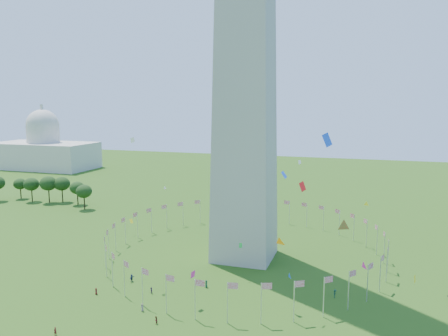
# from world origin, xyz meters

# --- Properties ---
(flag_ring) EXTENTS (80.24, 80.24, 9.00)m
(flag_ring) POSITION_xyz_m (-0.00, 50.00, 4.50)
(flag_ring) COLOR silver
(flag_ring) RESTS_ON ground
(capitol_building) EXTENTS (70.00, 35.00, 46.00)m
(capitol_building) POSITION_xyz_m (-180.00, 180.00, 23.00)
(capitol_building) COLOR beige
(capitol_building) RESTS_ON ground
(crowd) EXTENTS (100.47, 65.97, 2.03)m
(crowd) POSITION_xyz_m (10.85, 9.79, 0.89)
(crowd) COLOR #252525
(crowd) RESTS_ON ground
(kites_aloft) EXTENTS (112.32, 69.61, 37.15)m
(kites_aloft) POSITION_xyz_m (15.25, 20.44, 19.82)
(kites_aloft) COLOR #CC2699
(kites_aloft) RESTS_ON ground
(tree_line_west) EXTENTS (55.46, 15.86, 12.02)m
(tree_line_west) POSITION_xyz_m (-105.62, 90.85, 5.54)
(tree_line_west) COLOR #214517
(tree_line_west) RESTS_ON ground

